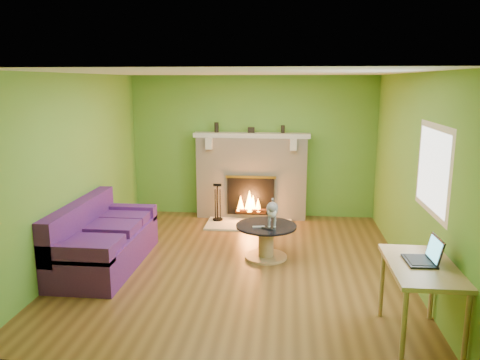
% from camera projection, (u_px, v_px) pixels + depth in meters
% --- Properties ---
extents(floor, '(5.00, 5.00, 0.00)m').
position_uv_depth(floor, '(238.00, 264.00, 6.51)').
color(floor, brown).
rests_on(floor, ground).
extents(ceiling, '(5.00, 5.00, 0.00)m').
position_uv_depth(ceiling, '(238.00, 73.00, 5.97)').
color(ceiling, white).
rests_on(ceiling, wall_back).
extents(wall_back, '(5.00, 0.00, 5.00)m').
position_uv_depth(wall_back, '(252.00, 147.00, 8.68)').
color(wall_back, '#5E9430').
rests_on(wall_back, floor).
extents(wall_front, '(5.00, 0.00, 5.00)m').
position_uv_depth(wall_front, '(205.00, 231.00, 3.81)').
color(wall_front, '#5E9430').
rests_on(wall_front, floor).
extents(wall_left, '(0.00, 5.00, 5.00)m').
position_uv_depth(wall_left, '(77.00, 169.00, 6.47)').
color(wall_left, '#5E9430').
rests_on(wall_left, floor).
extents(wall_right, '(0.00, 5.00, 5.00)m').
position_uv_depth(wall_right, '(411.00, 176.00, 6.02)').
color(wall_right, '#5E9430').
rests_on(wall_right, floor).
extents(window_frame, '(0.00, 1.20, 1.20)m').
position_uv_depth(window_frame, '(433.00, 170.00, 5.09)').
color(window_frame, silver).
rests_on(window_frame, wall_right).
extents(window_pane, '(0.00, 1.06, 1.06)m').
position_uv_depth(window_pane, '(432.00, 170.00, 5.09)').
color(window_pane, white).
rests_on(window_pane, wall_right).
extents(fireplace, '(2.10, 0.46, 1.58)m').
position_uv_depth(fireplace, '(252.00, 177.00, 8.61)').
color(fireplace, beige).
rests_on(fireplace, floor).
extents(hearth, '(1.50, 0.75, 0.03)m').
position_uv_depth(hearth, '(249.00, 224.00, 8.26)').
color(hearth, beige).
rests_on(hearth, floor).
extents(mantel, '(2.10, 0.28, 0.08)m').
position_uv_depth(mantel, '(252.00, 135.00, 8.43)').
color(mantel, beige).
rests_on(mantel, fireplace).
extents(sofa, '(0.90, 1.98, 0.89)m').
position_uv_depth(sofa, '(102.00, 241.00, 6.41)').
color(sofa, '#461B69').
rests_on(sofa, floor).
extents(coffee_table, '(0.87, 0.87, 0.49)m').
position_uv_depth(coffee_table, '(266.00, 239.00, 6.68)').
color(coffee_table, tan).
rests_on(coffee_table, floor).
extents(desk, '(0.63, 1.08, 0.80)m').
position_uv_depth(desk, '(422.00, 274.00, 4.43)').
color(desk, tan).
rests_on(desk, floor).
extents(cat, '(0.23, 0.60, 0.38)m').
position_uv_depth(cat, '(272.00, 212.00, 6.64)').
color(cat, '#5F5E63').
rests_on(cat, coffee_table).
extents(remote_silver, '(0.18, 0.08, 0.02)m').
position_uv_depth(remote_silver, '(259.00, 227.00, 6.53)').
color(remote_silver, gray).
rests_on(remote_silver, coffee_table).
extents(remote_black, '(0.16, 0.11, 0.02)m').
position_uv_depth(remote_black, '(267.00, 228.00, 6.46)').
color(remote_black, black).
rests_on(remote_black, coffee_table).
extents(laptop, '(0.32, 0.36, 0.26)m').
position_uv_depth(laptop, '(420.00, 250.00, 4.43)').
color(laptop, black).
rests_on(laptop, desk).
extents(fire_tools, '(0.18, 0.18, 0.68)m').
position_uv_depth(fire_tools, '(218.00, 202.00, 8.39)').
color(fire_tools, black).
rests_on(fire_tools, hearth).
extents(mantel_vase_left, '(0.08, 0.08, 0.18)m').
position_uv_depth(mantel_vase_left, '(217.00, 127.00, 8.49)').
color(mantel_vase_left, black).
rests_on(mantel_vase_left, mantel).
extents(mantel_vase_right, '(0.07, 0.07, 0.14)m').
position_uv_depth(mantel_vase_right, '(283.00, 129.00, 8.38)').
color(mantel_vase_right, black).
rests_on(mantel_vase_right, mantel).
extents(mantel_box, '(0.12, 0.08, 0.10)m').
position_uv_depth(mantel_box, '(251.00, 130.00, 8.44)').
color(mantel_box, black).
rests_on(mantel_box, mantel).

